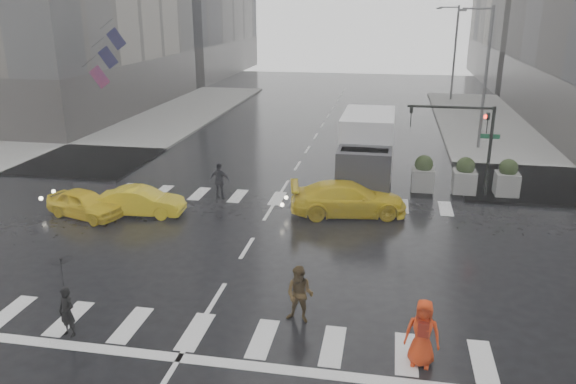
% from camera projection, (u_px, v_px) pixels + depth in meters
% --- Properties ---
extents(ground, '(120.00, 120.00, 0.00)m').
position_uv_depth(ground, '(247.00, 248.00, 21.86)').
color(ground, black).
rests_on(ground, ground).
extents(sidewalk_nw, '(35.00, 35.00, 0.15)m').
position_uv_depth(sidewalk_nw, '(50.00, 132.00, 41.50)').
color(sidewalk_nw, gray).
rests_on(sidewalk_nw, ground).
extents(road_markings, '(18.00, 48.00, 0.01)m').
position_uv_depth(road_markings, '(247.00, 248.00, 21.86)').
color(road_markings, silver).
rests_on(road_markings, ground).
extents(traffic_signal_pole, '(4.45, 0.42, 4.50)m').
position_uv_depth(traffic_signal_pole, '(470.00, 132.00, 26.77)').
color(traffic_signal_pole, black).
rests_on(traffic_signal_pole, ground).
extents(street_lamp_near, '(2.15, 0.22, 9.00)m').
position_uv_depth(street_lamp_near, '(484.00, 73.00, 35.23)').
color(street_lamp_near, '#59595B').
rests_on(street_lamp_near, ground).
extents(street_lamp_far, '(2.15, 0.22, 9.00)m').
position_uv_depth(street_lamp_far, '(454.00, 49.00, 53.89)').
color(street_lamp_far, '#59595B').
rests_on(street_lamp_far, ground).
extents(planter_west, '(1.10, 1.10, 1.80)m').
position_uv_depth(planter_west, '(423.00, 174.00, 28.00)').
color(planter_west, gray).
rests_on(planter_west, ground).
extents(planter_mid, '(1.10, 1.10, 1.80)m').
position_uv_depth(planter_mid, '(465.00, 176.00, 27.66)').
color(planter_mid, gray).
rests_on(planter_mid, ground).
extents(planter_east, '(1.10, 1.10, 1.80)m').
position_uv_depth(planter_east, '(507.00, 178.00, 27.32)').
color(planter_east, gray).
rests_on(planter_east, ground).
extents(flag_cluster, '(2.87, 3.06, 4.69)m').
position_uv_depth(flag_cluster, '(104.00, 55.00, 39.91)').
color(flag_cluster, '#59595B').
rests_on(flag_cluster, ground).
extents(pedestrian_black, '(1.17, 1.19, 2.43)m').
position_uv_depth(pedestrian_black, '(63.00, 283.00, 15.59)').
color(pedestrian_black, black).
rests_on(pedestrian_black, ground).
extents(pedestrian_brown, '(0.96, 0.81, 1.77)m').
position_uv_depth(pedestrian_brown, '(300.00, 294.00, 16.54)').
color(pedestrian_brown, '#443318').
rests_on(pedestrian_brown, ground).
extents(pedestrian_orange, '(0.98, 0.71, 1.87)m').
position_uv_depth(pedestrian_orange, '(423.00, 333.00, 14.51)').
color(pedestrian_orange, red).
rests_on(pedestrian_orange, ground).
extents(pedestrian_far_a, '(1.04, 0.64, 1.77)m').
position_uv_depth(pedestrian_far_a, '(220.00, 181.00, 27.20)').
color(pedestrian_far_a, black).
rests_on(pedestrian_far_a, ground).
extents(pedestrian_far_b, '(1.29, 1.07, 1.75)m').
position_uv_depth(pedestrian_far_b, '(350.00, 175.00, 28.27)').
color(pedestrian_far_b, black).
rests_on(pedestrian_far_b, ground).
extents(taxi_front, '(3.94, 2.53, 1.25)m').
position_uv_depth(taxi_front, '(84.00, 204.00, 24.89)').
color(taxi_front, yellow).
rests_on(taxi_front, ground).
extents(taxi_mid, '(3.90, 1.60, 1.26)m').
position_uv_depth(taxi_mid, '(141.00, 202.00, 25.14)').
color(taxi_mid, yellow).
rests_on(taxi_mid, ground).
extents(taxi_rear, '(4.89, 2.93, 1.50)m').
position_uv_depth(taxi_rear, '(348.00, 199.00, 25.13)').
color(taxi_rear, yellow).
rests_on(taxi_rear, ground).
extents(box_truck, '(2.62, 6.98, 3.71)m').
position_uv_depth(box_truck, '(367.00, 150.00, 28.59)').
color(box_truck, silver).
rests_on(box_truck, ground).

